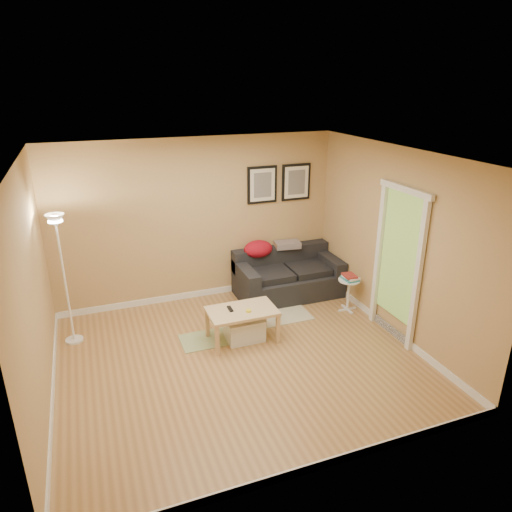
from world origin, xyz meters
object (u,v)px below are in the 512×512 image
at_px(sofa, 288,274).
at_px(side_table, 348,295).
at_px(storage_bin, 244,329).
at_px(coffee_table, 242,325).
at_px(floor_lamp, 65,284).
at_px(book_stack, 350,277).

relative_size(sofa, side_table, 3.26).
distance_m(sofa, storage_bin, 1.60).
bearing_deg(coffee_table, storage_bin, 12.23).
bearing_deg(side_table, floor_lamp, 172.40).
xyz_separation_m(side_table, book_stack, (0.01, -0.00, 0.30)).
relative_size(side_table, floor_lamp, 0.28).
distance_m(storage_bin, side_table, 1.82).
bearing_deg(book_stack, side_table, 152.39).
bearing_deg(floor_lamp, storage_bin, -19.50).
bearing_deg(book_stack, sofa, 116.81).
bearing_deg(sofa, side_table, -52.67).
bearing_deg(sofa, book_stack, -52.49).
xyz_separation_m(book_stack, floor_lamp, (-4.03, 0.54, 0.30)).
xyz_separation_m(sofa, floor_lamp, (-3.38, -0.30, 0.49)).
relative_size(coffee_table, side_table, 1.79).
bearing_deg(sofa, coffee_table, -137.42).
xyz_separation_m(storage_bin, floor_lamp, (-2.22, 0.79, 0.70)).
relative_size(sofa, coffee_table, 1.83).
bearing_deg(side_table, storage_bin, -172.05).
height_order(coffee_table, side_table, side_table).
height_order(side_table, floor_lamp, floor_lamp).
distance_m(coffee_table, book_stack, 1.88).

